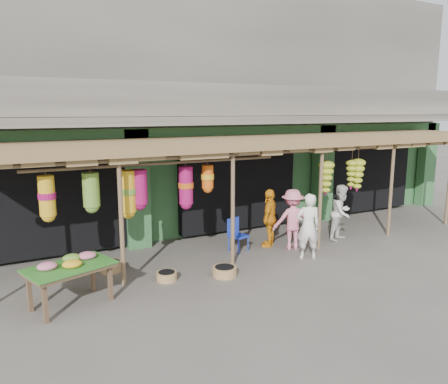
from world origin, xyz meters
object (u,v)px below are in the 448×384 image
person_right (342,213)px  person_front (308,226)px  flower_table (70,267)px  person_shopper (292,219)px  person_vendor (270,218)px  blue_chair (236,233)px

person_right → person_front: bearing=-176.5°
flower_table → person_shopper: size_ratio=1.09×
person_right → person_vendor: bearing=147.0°
person_front → person_right: bearing=-133.9°
person_right → person_vendor: (-2.00, 0.46, -0.01)m
flower_table → person_front: size_ratio=1.06×
flower_table → person_right: (7.08, 0.77, 0.05)m
person_front → person_shopper: 0.77m
blue_chair → person_shopper: 1.44m
blue_chair → person_right: size_ratio=0.55×
flower_table → blue_chair: (4.14, 1.30, -0.25)m
person_front → person_right: person_front is taller
flower_table → person_shopper: person_shopper is taller
person_shopper → person_vendor: bearing=-34.5°
flower_table → person_front: (5.33, 0.00, 0.07)m
person_shopper → blue_chair: bearing=-5.4°
flower_table → person_vendor: bearing=-4.6°
flower_table → person_shopper: 5.50m
person_front → person_shopper: bearing=-76.2°
person_right → person_shopper: size_ratio=0.99×
person_front → person_shopper: person_front is taller
person_front → person_shopper: size_ratio=1.02×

